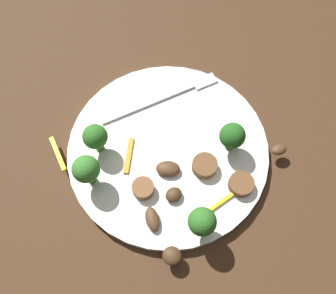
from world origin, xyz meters
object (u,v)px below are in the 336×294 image
(mushroom_1, at_px, (152,219))
(pepper_strip_2, at_px, (220,203))
(fork, at_px, (169,96))
(mushroom_2, at_px, (174,195))
(broccoli_floret_2, at_px, (86,170))
(sausage_slice_2, at_px, (241,184))
(mushroom_0, at_px, (279,150))
(sausage_slice_0, at_px, (205,166))
(sausage_slice_1, at_px, (143,188))
(broccoli_floret_3, at_px, (202,222))
(pepper_strip_1, at_px, (129,155))
(plate, at_px, (168,149))
(mushroom_4, at_px, (172,256))
(broccoli_floret_1, at_px, (232,136))
(mushroom_3, at_px, (168,169))
(pepper_strip_0, at_px, (58,154))
(broccoli_floret_0, at_px, (95,137))

(mushroom_1, relative_size, pepper_strip_2, 0.76)
(fork, xyz_separation_m, mushroom_2, (-0.10, -0.11, 0.00))
(broccoli_floret_2, distance_m, mushroom_1, 0.10)
(sausage_slice_2, xyz_separation_m, mushroom_0, (0.07, -0.01, -0.00))
(sausage_slice_0, xyz_separation_m, pepper_strip_2, (-0.02, -0.05, -0.00))
(sausage_slice_1, xyz_separation_m, pepper_strip_2, (0.05, -0.08, -0.00))
(sausage_slice_0, xyz_separation_m, sausage_slice_1, (-0.08, 0.04, 0.00))
(broccoli_floret_3, bearing_deg, pepper_strip_1, 87.16)
(fork, height_order, mushroom_0, mushroom_0)
(broccoli_floret_2, height_order, mushroom_2, broccoli_floret_2)
(fork, bearing_deg, sausage_slice_1, -128.75)
(plate, bearing_deg, pepper_strip_2, -96.41)
(plate, height_order, mushroom_4, mushroom_4)
(broccoli_floret_1, distance_m, mushroom_1, 0.14)
(broccoli_floret_3, relative_size, pepper_strip_1, 1.05)
(fork, height_order, pepper_strip_2, same)
(mushroom_3, bearing_deg, sausage_slice_1, 174.48)
(broccoli_floret_1, relative_size, pepper_strip_2, 1.26)
(broccoli_floret_3, bearing_deg, broccoli_floret_1, 22.44)
(pepper_strip_0, bearing_deg, pepper_strip_2, -63.80)
(sausage_slice_2, height_order, mushroom_4, sausage_slice_2)
(broccoli_floret_3, height_order, mushroom_1, broccoli_floret_3)
(mushroom_2, height_order, mushroom_4, same)
(mushroom_0, bearing_deg, broccoli_floret_0, 132.82)
(pepper_strip_0, bearing_deg, mushroom_2, -66.77)
(broccoli_floret_0, distance_m, mushroom_1, 0.12)
(mushroom_1, distance_m, pepper_strip_2, 0.09)
(sausage_slice_0, height_order, sausage_slice_1, same)
(broccoli_floret_3, bearing_deg, mushroom_2, 81.30)
(mushroom_1, bearing_deg, mushroom_4, -107.09)
(broccoli_floret_2, bearing_deg, sausage_slice_2, -48.46)
(pepper_strip_0, bearing_deg, mushroom_0, -45.22)
(broccoli_floret_2, bearing_deg, pepper_strip_1, -9.52)
(broccoli_floret_2, bearing_deg, sausage_slice_1, -57.87)
(broccoli_floret_1, bearing_deg, mushroom_2, 176.66)
(sausage_slice_0, relative_size, pepper_strip_1, 0.64)
(mushroom_3, distance_m, mushroom_4, 0.11)
(sausage_slice_2, bearing_deg, mushroom_4, 178.73)
(sausage_slice_1, bearing_deg, fork, 30.90)
(broccoli_floret_1, height_order, mushroom_3, broccoli_floret_1)
(broccoli_floret_2, bearing_deg, plate, -20.47)
(mushroom_2, bearing_deg, mushroom_0, -22.06)
(mushroom_1, bearing_deg, broccoli_floret_1, -1.42)
(broccoli_floret_2, distance_m, sausage_slice_0, 0.15)
(sausage_slice_2, distance_m, mushroom_1, 0.12)
(broccoli_floret_1, distance_m, mushroom_2, 0.10)
(mushroom_4, bearing_deg, broccoli_floret_0, 78.38)
(fork, height_order, pepper_strip_1, same)
(fork, bearing_deg, pepper_strip_1, -145.46)
(broccoli_floret_2, distance_m, sausage_slice_2, 0.19)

